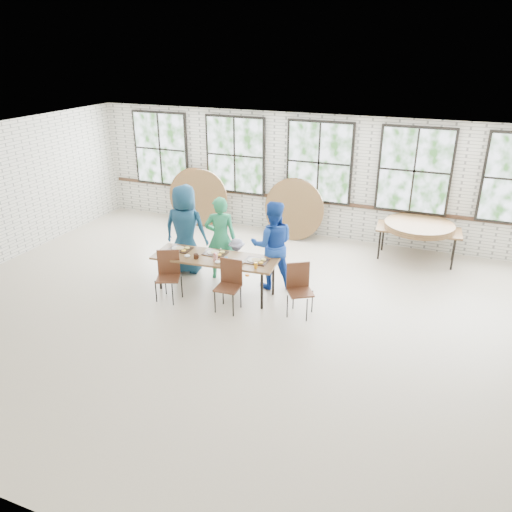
{
  "coord_description": "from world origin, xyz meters",
  "views": [
    {
      "loc": [
        3.03,
        -7.1,
        4.54
      ],
      "look_at": [
        0.0,
        0.4,
        1.05
      ],
      "focal_mm": 35.0,
      "sensor_mm": 36.0,
      "label": 1
    }
  ],
  "objects_px": {
    "chair_near_right": "(230,280)",
    "chair_near_left": "(168,271)",
    "storage_table": "(418,231)",
    "dining_table": "(215,260)"
  },
  "relations": [
    {
      "from": "chair_near_left",
      "to": "chair_near_right",
      "type": "relative_size",
      "value": 1.0
    },
    {
      "from": "dining_table",
      "to": "chair_near_left",
      "type": "relative_size",
      "value": 2.59
    },
    {
      "from": "storage_table",
      "to": "dining_table",
      "type": "bearing_deg",
      "value": -142.14
    },
    {
      "from": "chair_near_left",
      "to": "dining_table",
      "type": "bearing_deg",
      "value": 13.12
    },
    {
      "from": "chair_near_right",
      "to": "chair_near_left",
      "type": "bearing_deg",
      "value": -179.9
    },
    {
      "from": "dining_table",
      "to": "chair_near_right",
      "type": "distance_m",
      "value": 0.72
    },
    {
      "from": "chair_near_left",
      "to": "storage_table",
      "type": "relative_size",
      "value": 0.51
    },
    {
      "from": "dining_table",
      "to": "storage_table",
      "type": "relative_size",
      "value": 1.33
    },
    {
      "from": "chair_near_left",
      "to": "storage_table",
      "type": "bearing_deg",
      "value": 17.1
    },
    {
      "from": "chair_near_right",
      "to": "storage_table",
      "type": "xyz_separation_m",
      "value": [
        2.95,
        3.58,
        0.13
      ]
    }
  ]
}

